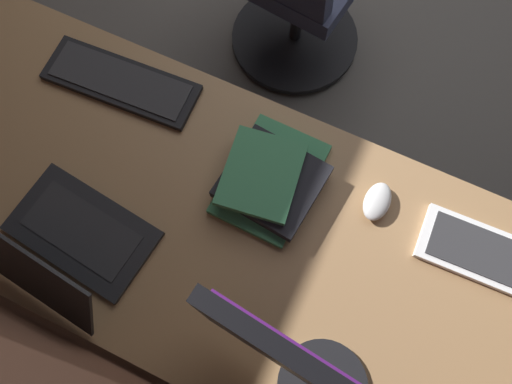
% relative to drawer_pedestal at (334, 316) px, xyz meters
% --- Properties ---
extents(desk, '(2.10, 0.74, 0.73)m').
position_rel_drawer_pedestal_xyz_m(desk, '(0.30, -0.03, 0.32)').
color(desk, '#936D47').
rests_on(desk, ground).
extents(drawer_pedestal, '(0.40, 0.51, 0.69)m').
position_rel_drawer_pedestal_xyz_m(drawer_pedestal, '(0.00, 0.00, 0.00)').
color(drawer_pedestal, '#936D47').
rests_on(drawer_pedestal, ground).
extents(laptop_leftmost, '(0.38, 0.32, 0.19)m').
position_rel_drawer_pedestal_xyz_m(laptop_leftmost, '(0.68, 0.18, 0.43)').
color(laptop_leftmost, black).
rests_on(laptop_leftmost, desk).
extents(keyboard_main, '(0.43, 0.16, 0.02)m').
position_rel_drawer_pedestal_xyz_m(keyboard_main, '(-0.28, -0.23, 0.39)').
color(keyboard_main, silver).
rests_on(keyboard_main, desk).
extents(keyboard_spare, '(0.43, 0.16, 0.02)m').
position_rel_drawer_pedestal_xyz_m(keyboard_spare, '(0.79, -0.27, 0.39)').
color(keyboard_spare, black).
rests_on(keyboard_spare, desk).
extents(mouse_main, '(0.06, 0.10, 0.03)m').
position_rel_drawer_pedestal_xyz_m(mouse_main, '(0.05, -0.24, 0.40)').
color(mouse_main, silver).
rests_on(mouse_main, desk).
extents(book_stack_near, '(0.25, 0.30, 0.07)m').
position_rel_drawer_pedestal_xyz_m(book_stack_near, '(0.31, -0.18, 0.41)').
color(book_stack_near, '#3D8456').
rests_on(book_stack_near, desk).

